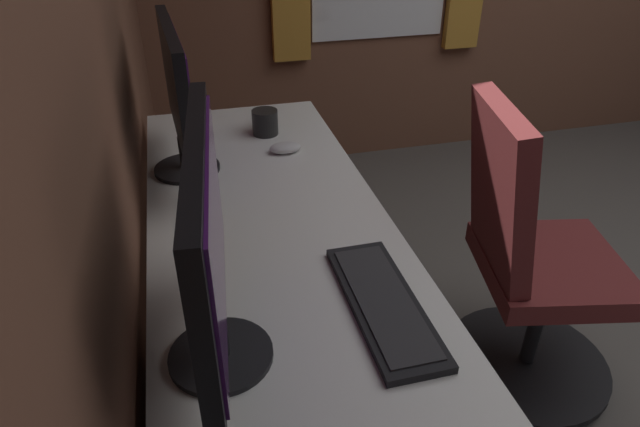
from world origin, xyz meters
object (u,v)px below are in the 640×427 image
object	(u,v)px
monitor_primary	(178,92)
mouse_main	(285,148)
coffee_mug	(265,122)
keyboard_main	(384,303)
monitor_secondary	(209,246)
office_chair	(528,269)

from	to	relation	value
monitor_primary	mouse_main	world-z (taller)	monitor_primary
monitor_primary	coffee_mug	xyz separation A→B (m)	(0.22, -0.28, -0.21)
keyboard_main	mouse_main	bearing A→B (deg)	3.68
mouse_main	monitor_secondary	bearing A→B (deg)	160.86
keyboard_main	office_chair	size ratio (longest dim) A/B	0.43
monitor_primary	office_chair	bearing A→B (deg)	-112.25
monitor_primary	office_chair	xyz separation A→B (m)	(-0.40, -0.99, -0.53)
monitor_primary	office_chair	size ratio (longest dim) A/B	0.57
monitor_primary	monitor_secondary	bearing A→B (deg)	-178.68
coffee_mug	monitor_primary	bearing A→B (deg)	127.79
mouse_main	office_chair	distance (m)	0.86
coffee_mug	office_chair	distance (m)	0.99
office_chair	keyboard_main	bearing A→B (deg)	119.10
monitor_primary	keyboard_main	bearing A→B (deg)	-153.94
monitor_primary	monitor_secondary	size ratio (longest dim) A/B	0.98
monitor_secondary	coffee_mug	size ratio (longest dim) A/B	4.29
keyboard_main	mouse_main	world-z (taller)	mouse_main
keyboard_main	coffee_mug	size ratio (longest dim) A/B	3.24
monitor_secondary	coffee_mug	bearing A→B (deg)	-14.25
monitor_primary	keyboard_main	world-z (taller)	monitor_primary
monitor_secondary	mouse_main	xyz separation A→B (m)	(0.86, -0.30, -0.24)
monitor_primary	coffee_mug	world-z (taller)	monitor_primary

